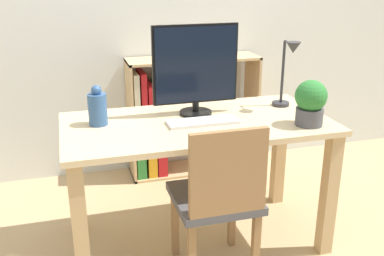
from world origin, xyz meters
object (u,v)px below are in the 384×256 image
(keyboard, at_px, (202,122))
(potted_plant, at_px, (310,102))
(desk_lamp, at_px, (288,68))
(monitor, at_px, (196,67))
(bookshelf, at_px, (170,118))
(chair, at_px, (218,196))
(vase, at_px, (98,108))

(keyboard, height_order, potted_plant, potted_plant)
(desk_lamp, bearing_deg, keyboard, -167.20)
(monitor, bearing_deg, bookshelf, 87.01)
(keyboard, relative_size, chair, 0.44)
(keyboard, relative_size, vase, 1.76)
(bookshelf, bearing_deg, chair, -92.62)
(desk_lamp, xyz_separation_m, chair, (-0.54, -0.41, -0.51))
(keyboard, height_order, desk_lamp, desk_lamp)
(potted_plant, distance_m, chair, 0.66)
(desk_lamp, relative_size, bookshelf, 0.40)
(chair, bearing_deg, potted_plant, 11.16)
(keyboard, height_order, chair, chair)
(chair, distance_m, bookshelf, 1.25)
(monitor, distance_m, vase, 0.55)
(desk_lamp, relative_size, potted_plant, 1.63)
(potted_plant, bearing_deg, monitor, 146.46)
(vase, xyz_separation_m, desk_lamp, (1.05, -0.00, 0.14))
(monitor, bearing_deg, keyboard, -93.69)
(keyboard, bearing_deg, chair, -90.98)
(keyboard, bearing_deg, monitor, 86.31)
(monitor, xyz_separation_m, bookshelf, (0.04, 0.81, -0.55))
(bookshelf, bearing_deg, potted_plant, -67.96)
(desk_lamp, bearing_deg, potted_plant, -93.46)
(monitor, distance_m, keyboard, 0.30)
(keyboard, distance_m, bookshelf, 1.01)
(vase, distance_m, desk_lamp, 1.06)
(monitor, xyz_separation_m, potted_plant, (0.50, -0.33, -0.14))
(monitor, height_order, desk_lamp, monitor)
(chair, xyz_separation_m, bookshelf, (0.06, 1.25, -0.02))
(desk_lamp, xyz_separation_m, bookshelf, (-0.48, 0.85, -0.53))
(keyboard, relative_size, bookshelf, 0.38)
(potted_plant, bearing_deg, keyboard, 161.41)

